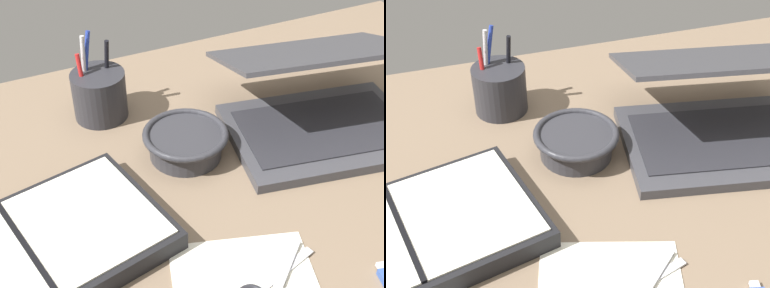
{
  "view_description": "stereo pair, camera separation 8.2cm",
  "coord_description": "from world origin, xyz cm",
  "views": [
    {
      "loc": [
        -32.73,
        -51.65,
        59.94
      ],
      "look_at": [
        -5.42,
        7.06,
        9.0
      ],
      "focal_mm": 50.0,
      "sensor_mm": 36.0,
      "label": 1
    },
    {
      "loc": [
        -25.06,
        -54.64,
        59.94
      ],
      "look_at": [
        -5.42,
        7.06,
        9.0
      ],
      "focal_mm": 50.0,
      "sensor_mm": 36.0,
      "label": 2
    }
  ],
  "objects": [
    {
      "name": "laptop",
      "position": [
        20.89,
        10.22,
        7.12
      ],
      "size": [
        37.8,
        35.85,
        17.04
      ],
      "rotation": [
        0.0,
        0.0,
        -0.18
      ],
      "color": "#38383D",
      "rests_on": "desk_top"
    },
    {
      "name": "desk_top",
      "position": [
        0.0,
        0.0,
        1.0
      ],
      "size": [
        140.0,
        100.0,
        2.0
      ],
      "primitive_type": "cube",
      "color": "#75604C",
      "rests_on": "ground"
    },
    {
      "name": "pen_cup",
      "position": [
        -13.34,
        30.34,
        6.62
      ],
      "size": [
        9.88,
        9.88,
        15.94
      ],
      "color": "#28282D",
      "rests_on": "desk_top"
    },
    {
      "name": "bowl",
      "position": [
        -3.86,
        13.02,
        4.74
      ],
      "size": [
        14.44,
        14.44,
        4.89
      ],
      "color": "#2D2D33",
      "rests_on": "desk_top"
    },
    {
      "name": "planner",
      "position": [
        -32.82,
        0.58,
        3.68
      ],
      "size": [
        41.3,
        29.53,
        3.56
      ],
      "rotation": [
        0.0,
        0.0,
        0.21
      ],
      "color": "black",
      "rests_on": "desk_top"
    }
  ]
}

